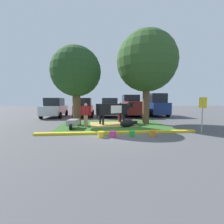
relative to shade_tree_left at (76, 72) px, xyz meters
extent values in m
plane|color=#4C4C4F|center=(2.61, -2.66, -3.73)|extent=(80.00, 80.00, 0.00)
cube|color=#2D5B23|center=(2.55, -0.30, -3.72)|extent=(7.39, 5.14, 0.02)
cube|color=yellow|center=(2.55, -3.02, -3.67)|extent=(8.59, 0.24, 0.12)
cube|color=tan|center=(2.55, 0.01, -3.70)|extent=(3.35, 2.60, 0.04)
cylinder|color=brown|center=(0.00, 0.00, -2.45)|extent=(0.55, 0.55, 2.56)
sphere|color=#23471E|center=(0.00, 0.00, 0.05)|extent=(3.46, 3.46, 3.46)
cylinder|color=brown|center=(5.10, 0.23, -2.19)|extent=(0.51, 0.51, 3.08)
sphere|color=#2D5123|center=(5.10, 0.23, 0.91)|extent=(4.44, 4.44, 4.44)
cube|color=black|center=(2.55, 0.21, -2.61)|extent=(2.39, 1.56, 0.80)
cube|color=white|center=(2.68, 0.27, -2.61)|extent=(1.11, 1.02, 0.56)
cylinder|color=black|center=(3.77, 0.74, -2.51)|extent=(0.71, 0.55, 0.58)
cube|color=black|center=(4.06, 0.87, -2.33)|extent=(0.51, 0.41, 0.32)
cube|color=white|center=(4.24, 0.95, -2.37)|extent=(0.19, 0.23, 0.20)
cylinder|color=black|center=(3.24, 0.78, -3.37)|extent=(0.14, 0.14, 0.72)
cylinder|color=black|center=(3.44, 0.33, -3.37)|extent=(0.14, 0.14, 0.72)
cylinder|color=black|center=(1.66, 0.09, -3.37)|extent=(0.14, 0.14, 0.72)
cylinder|color=black|center=(1.86, -0.36, -3.37)|extent=(0.14, 0.14, 0.72)
cylinder|color=black|center=(1.45, -0.27, -2.86)|extent=(0.06, 0.06, 0.70)
ellipsoid|color=black|center=(3.44, -1.08, -3.49)|extent=(1.20, 0.86, 0.48)
cube|color=black|center=(4.00, -0.85, -3.47)|extent=(0.33, 0.29, 0.22)
cube|color=silver|center=(4.11, -0.81, -3.47)|extent=(0.09, 0.12, 0.16)
cylinder|color=black|center=(3.70, -0.78, -3.67)|extent=(0.36, 0.22, 0.10)
cylinder|color=#9E7F5B|center=(0.70, -0.82, -3.32)|extent=(0.26, 0.26, 0.81)
cylinder|color=maroon|center=(0.70, -0.82, -2.64)|extent=(0.34, 0.34, 0.56)
sphere|color=tan|center=(0.70, -0.82, -2.25)|extent=(0.22, 0.22, 0.22)
cylinder|color=maroon|center=(0.61, -0.62, -2.61)|extent=(0.09, 0.09, 0.53)
cylinder|color=maroon|center=(0.78, -1.03, -2.61)|extent=(0.09, 0.09, 0.53)
cylinder|color=maroon|center=(3.26, 1.24, -3.31)|extent=(0.26, 0.26, 0.84)
cylinder|color=#23478C|center=(3.26, 1.24, -2.60)|extent=(0.34, 0.34, 0.58)
sphere|color=beige|center=(3.26, 1.24, -2.20)|extent=(0.23, 0.23, 0.23)
cylinder|color=#23478C|center=(3.47, 1.17, -2.57)|extent=(0.09, 0.09, 0.55)
cylinder|color=#23478C|center=(3.05, 1.32, -2.57)|extent=(0.09, 0.09, 0.55)
cube|color=gray|center=(-0.04, -1.36, -3.33)|extent=(0.72, 0.97, 0.36)
cylinder|color=black|center=(-0.11, -1.86, -3.55)|extent=(0.15, 0.37, 0.36)
cylinder|color=black|center=(0.22, -1.10, -3.61)|extent=(0.04, 0.04, 0.24)
cylinder|color=black|center=(-0.22, -1.04, -3.61)|extent=(0.04, 0.04, 0.24)
cylinder|color=black|center=(0.27, -0.75, -3.21)|extent=(0.11, 0.53, 0.23)
cylinder|color=black|center=(-0.17, -0.69, -3.21)|extent=(0.11, 0.53, 0.23)
cylinder|color=#99999E|center=(7.05, -3.33, -2.78)|extent=(0.06, 0.06, 1.89)
cube|color=yellow|center=(7.05, -3.33, -2.08)|extent=(0.14, 0.44, 0.56)
cylinder|color=yellow|center=(1.64, -3.78, -3.59)|extent=(0.31, 0.31, 0.28)
torus|color=yellow|center=(1.64, -3.78, -3.45)|extent=(0.33, 0.33, 0.02)
cylinder|color=#EA3893|center=(2.21, -3.72, -3.59)|extent=(0.31, 0.31, 0.27)
torus|color=#EA3893|center=(2.21, -3.72, -3.46)|extent=(0.33, 0.33, 0.02)
cylinder|color=green|center=(3.16, -3.68, -3.60)|extent=(0.26, 0.26, 0.25)
torus|color=green|center=(3.16, -3.68, -3.47)|extent=(0.28, 0.28, 0.02)
cylinder|color=orange|center=(4.17, -3.75, -3.59)|extent=(0.28, 0.28, 0.28)
torus|color=orange|center=(4.17, -3.75, -3.45)|extent=(0.30, 0.30, 0.02)
cube|color=silver|center=(-3.04, 5.56, -2.96)|extent=(1.86, 4.42, 0.90)
cube|color=black|center=(-3.04, 5.56, -2.11)|extent=(1.61, 2.22, 0.80)
cylinder|color=black|center=(-3.92, 7.01, -3.41)|extent=(0.23, 0.64, 0.64)
cylinder|color=black|center=(-2.12, 6.98, -3.41)|extent=(0.23, 0.64, 0.64)
cylinder|color=black|center=(-3.96, 4.15, -3.41)|extent=(0.23, 0.64, 0.64)
cylinder|color=black|center=(-2.16, 4.12, -3.41)|extent=(0.23, 0.64, 0.64)
cube|color=red|center=(0.01, 5.82, -2.96)|extent=(1.86, 4.42, 0.90)
cube|color=black|center=(0.01, 5.82, -2.11)|extent=(1.61, 2.22, 0.80)
cylinder|color=black|center=(-0.87, 7.26, -3.41)|extent=(0.23, 0.64, 0.64)
cylinder|color=black|center=(0.93, 7.24, -3.41)|extent=(0.23, 0.64, 0.64)
cylinder|color=black|center=(-0.91, 4.40, -3.41)|extent=(0.23, 0.64, 0.64)
cylinder|color=black|center=(0.89, 4.38, -3.41)|extent=(0.23, 0.64, 0.64)
cube|color=silver|center=(2.74, 5.62, -2.96)|extent=(1.86, 4.42, 0.90)
cube|color=black|center=(2.74, 5.62, -2.11)|extent=(1.61, 2.22, 0.80)
cylinder|color=black|center=(1.86, 7.06, -3.41)|extent=(0.23, 0.64, 0.64)
cylinder|color=black|center=(3.66, 7.04, -3.41)|extent=(0.23, 0.64, 0.64)
cylinder|color=black|center=(1.82, 4.20, -3.41)|extent=(0.23, 0.64, 0.64)
cylinder|color=black|center=(3.62, 4.18, -3.41)|extent=(0.23, 0.64, 0.64)
cube|color=maroon|center=(5.41, 6.05, -2.86)|extent=(2.07, 5.43, 1.10)
cube|color=black|center=(5.42, 6.99, -1.81)|extent=(1.86, 1.83, 1.00)
cube|color=maroon|center=(5.39, 4.83, -2.19)|extent=(1.94, 2.73, 0.24)
cylinder|color=black|center=(4.43, 7.82, -3.41)|extent=(0.23, 0.64, 0.64)
cylinder|color=black|center=(6.43, 7.79, -3.41)|extent=(0.23, 0.64, 0.64)
cylinder|color=black|center=(4.39, 4.31, -3.41)|extent=(0.23, 0.64, 0.64)
cylinder|color=black|center=(6.39, 4.28, -3.41)|extent=(0.23, 0.64, 0.64)
cube|color=navy|center=(8.00, 5.98, -2.81)|extent=(1.96, 4.63, 1.20)
cube|color=black|center=(8.00, 5.98, -1.71)|extent=(1.72, 3.22, 1.00)
cylinder|color=black|center=(7.08, 7.48, -3.41)|extent=(0.23, 0.64, 0.64)
cylinder|color=black|center=(8.98, 7.46, -3.41)|extent=(0.23, 0.64, 0.64)
cylinder|color=black|center=(7.03, 4.49, -3.41)|extent=(0.23, 0.64, 0.64)
cylinder|color=black|center=(8.93, 4.47, -3.41)|extent=(0.23, 0.64, 0.64)
camera|label=1|loc=(1.48, -10.85, -1.97)|focal=24.21mm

